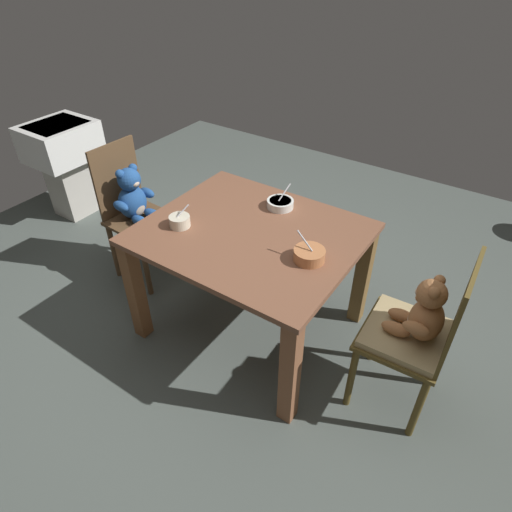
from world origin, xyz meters
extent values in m
cube|color=#4E5651|center=(0.00, 0.00, -0.02)|extent=(5.20, 5.20, 0.04)
cube|color=brown|center=(0.00, 0.00, 0.70)|extent=(1.14, 0.97, 0.03)
cube|color=brown|center=(-0.52, -0.43, 0.34)|extent=(0.08, 0.08, 0.68)
cube|color=brown|center=(0.52, -0.43, 0.34)|extent=(0.08, 0.08, 0.68)
cube|color=brown|center=(-0.52, 0.43, 0.34)|extent=(0.08, 0.08, 0.68)
cube|color=brown|center=(0.52, 0.43, 0.34)|extent=(0.08, 0.08, 0.68)
cube|color=brown|center=(0.90, -0.01, 0.44)|extent=(0.41, 0.43, 0.02)
cube|color=brown|center=(1.09, 0.00, 0.70)|extent=(0.03, 0.38, 0.49)
cylinder|color=brown|center=(0.73, 0.16, 0.22)|extent=(0.04, 0.04, 0.43)
cylinder|color=brown|center=(0.74, -0.19, 0.22)|extent=(0.04, 0.04, 0.43)
cylinder|color=brown|center=(1.06, 0.18, 0.22)|extent=(0.04, 0.04, 0.43)
cylinder|color=brown|center=(1.07, -0.18, 0.22)|extent=(0.04, 0.04, 0.43)
cube|color=tan|center=(0.90, -0.01, 0.47)|extent=(0.38, 0.40, 0.04)
ellipsoid|color=#AA6F42|center=(0.97, 0.00, 0.59)|extent=(0.16, 0.19, 0.21)
ellipsoid|color=beige|center=(0.92, -0.01, 0.58)|extent=(0.06, 0.10, 0.13)
sphere|color=#AA6F42|center=(0.96, 0.00, 0.75)|extent=(0.13, 0.13, 0.13)
ellipsoid|color=beige|center=(0.91, -0.01, 0.74)|extent=(0.05, 0.05, 0.04)
sphere|color=#AA6F42|center=(0.97, 0.04, 0.80)|extent=(0.05, 0.05, 0.05)
sphere|color=#AA6F42|center=(0.97, -0.05, 0.80)|extent=(0.05, 0.05, 0.05)
ellipsoid|color=#AA6F42|center=(0.94, 0.10, 0.62)|extent=(0.12, 0.06, 0.06)
ellipsoid|color=#AA6F42|center=(0.95, -0.11, 0.62)|extent=(0.12, 0.06, 0.06)
ellipsoid|color=#AA6F42|center=(0.86, 0.04, 0.52)|extent=(0.14, 0.07, 0.06)
ellipsoid|color=#AA6F42|center=(0.86, -0.06, 0.52)|extent=(0.14, 0.07, 0.06)
cube|color=brown|center=(-0.90, 0.02, 0.44)|extent=(0.41, 0.40, 0.02)
cube|color=brown|center=(-1.09, 0.03, 0.70)|extent=(0.03, 0.35, 0.49)
cylinder|color=brown|center=(-0.74, -0.15, 0.22)|extent=(0.04, 0.04, 0.43)
cylinder|color=brown|center=(-0.73, 0.17, 0.22)|extent=(0.04, 0.04, 0.43)
cylinder|color=brown|center=(-1.07, -0.13, 0.22)|extent=(0.04, 0.04, 0.43)
cylinder|color=brown|center=(-1.06, 0.19, 0.22)|extent=(0.04, 0.04, 0.43)
ellipsoid|color=#224B8B|center=(-0.97, 0.03, 0.57)|extent=(0.18, 0.20, 0.23)
ellipsoid|color=#CCB196|center=(-0.92, 0.02, 0.55)|extent=(0.06, 0.11, 0.14)
sphere|color=#224B8B|center=(-0.96, 0.02, 0.73)|extent=(0.15, 0.15, 0.15)
ellipsoid|color=#CCB196|center=(-0.91, 0.02, 0.72)|extent=(0.06, 0.06, 0.04)
sphere|color=#224B8B|center=(-0.97, -0.03, 0.79)|extent=(0.06, 0.06, 0.06)
sphere|color=#224B8B|center=(-0.97, 0.08, 0.79)|extent=(0.06, 0.06, 0.06)
ellipsoid|color=#224B8B|center=(-0.95, -0.09, 0.59)|extent=(0.13, 0.07, 0.06)
ellipsoid|color=#224B8B|center=(-0.94, 0.13, 0.59)|extent=(0.13, 0.07, 0.06)
ellipsoid|color=#224B8B|center=(-0.85, -0.03, 0.49)|extent=(0.15, 0.08, 0.07)
ellipsoid|color=#224B8B|center=(-0.85, 0.07, 0.49)|extent=(0.15, 0.08, 0.07)
cylinder|color=beige|center=(-0.35, -0.17, 0.74)|extent=(0.11, 0.11, 0.06)
cylinder|color=beige|center=(-0.35, -0.17, 0.72)|extent=(0.06, 0.06, 0.01)
cylinder|color=beige|center=(-0.35, -0.17, 0.77)|extent=(0.09, 0.09, 0.01)
cylinder|color=#BCBCC1|center=(-0.34, -0.15, 0.80)|extent=(0.04, 0.08, 0.06)
ellipsoid|color=#BCBCC1|center=(-0.35, -0.18, 0.77)|extent=(0.03, 0.04, 0.01)
cylinder|color=silver|center=(0.00, 0.30, 0.74)|extent=(0.16, 0.16, 0.05)
cylinder|color=silver|center=(0.00, 0.30, 0.72)|extent=(0.09, 0.09, 0.01)
cylinder|color=beige|center=(0.00, 0.30, 0.76)|extent=(0.13, 0.13, 0.01)
cylinder|color=#BCBCC1|center=(0.01, 0.34, 0.80)|extent=(0.02, 0.11, 0.08)
ellipsoid|color=#BCBCC1|center=(0.00, 0.29, 0.75)|extent=(0.03, 0.03, 0.01)
cylinder|color=#BC7547|center=(0.38, -0.05, 0.74)|extent=(0.16, 0.16, 0.06)
cylinder|color=#BC7547|center=(0.38, -0.05, 0.72)|extent=(0.09, 0.09, 0.01)
cylinder|color=#C6BD86|center=(0.38, -0.05, 0.77)|extent=(0.13, 0.13, 0.01)
cylinder|color=#BCBCC1|center=(0.34, -0.04, 0.81)|extent=(0.11, 0.03, 0.08)
ellipsoid|color=#BCBCC1|center=(0.39, -0.05, 0.76)|extent=(0.04, 0.03, 0.01)
cube|color=#B7B2A8|center=(-2.05, 0.29, 0.25)|extent=(0.27, 0.31, 0.50)
cube|color=white|center=(-2.05, 0.29, 0.64)|extent=(0.45, 0.51, 0.29)
cube|color=#38383D|center=(-2.05, 0.29, 0.75)|extent=(0.36, 0.41, 0.08)
camera|label=1|loc=(1.12, -1.60, 2.03)|focal=30.73mm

